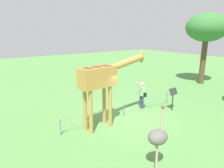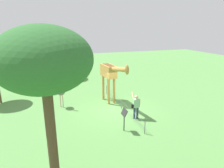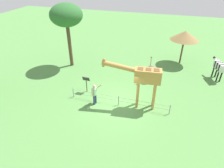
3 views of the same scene
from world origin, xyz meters
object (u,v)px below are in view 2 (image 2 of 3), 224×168
Objects in this scene: tree_east at (44,62)px; info_sign at (124,115)px; giraffe at (110,74)px; ostrich at (61,92)px; shade_hut_near at (65,56)px; visitor at (136,105)px; zebra at (34,77)px.

info_sign is (-3.23, 3.89, -3.77)m from tree_east.
giraffe is 3.83m from ostrich.
shade_hut_near is at bearing 171.60° from ostrich.
visitor is 0.29× the size of tree_east.
tree_east reaches higher than giraffe.
giraffe is at bearing 149.08° from tree_east.
zebra is (-5.65, -5.63, -1.16)m from giraffe.
ostrich is at bearing -128.24° from visitor.
shade_hut_near reaches higher than info_sign.
info_sign is (12.76, 1.83, -1.63)m from shade_hut_near.
visitor is 0.75× the size of ostrich.
giraffe is 8.82m from shade_hut_near.
giraffe is at bearing 85.25° from ostrich.
ostrich is at bearing 20.42° from zebra.
tree_east is at bearing -6.27° from ostrich.
visitor is 0.56× the size of shade_hut_near.
ostrich is (5.35, 1.99, 0.01)m from zebra.
giraffe reaches higher than shade_hut_near.
zebra is at bearing -159.58° from ostrich.
ostrich is 0.39× the size of tree_east.
zebra is 5.70m from ostrich.
giraffe reaches higher than visitor.
giraffe is 3.00× the size of info_sign.
tree_east reaches higher than info_sign.
info_sign is at bearing 129.67° from tree_east.
zebra is 0.60× the size of shade_hut_near.
visitor is 10.80m from zebra.
ostrich is at bearing 173.73° from tree_east.
zebra is at bearing -175.09° from tree_east.
ostrich is (-3.41, -4.32, 0.27)m from visitor.
visitor is 1.28× the size of info_sign.
visitor is 0.94× the size of zebra.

